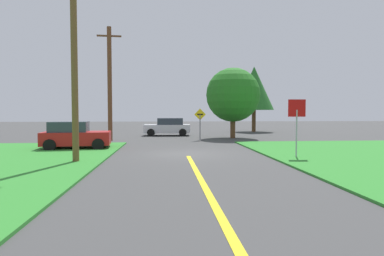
{
  "coord_description": "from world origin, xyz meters",
  "views": [
    {
      "loc": [
        -1.15,
        -17.17,
        2.17
      ],
      "look_at": [
        0.61,
        4.19,
        1.14
      ],
      "focal_mm": 31.0,
      "sensor_mm": 36.0,
      "label": 1
    }
  ],
  "objects_px": {
    "oak_tree_left": "(233,95)",
    "stop_sign": "(297,116)",
    "utility_pole_mid": "(110,83)",
    "direction_sign": "(200,121)",
    "parked_car_near_building": "(75,135)",
    "utility_pole_near": "(74,53)",
    "pine_tree_center": "(254,88)",
    "car_approaching_junction": "(168,127)"
  },
  "relations": [
    {
      "from": "oak_tree_left",
      "to": "stop_sign",
      "type": "bearing_deg",
      "value": -87.81
    },
    {
      "from": "utility_pole_mid",
      "to": "direction_sign",
      "type": "relative_size",
      "value": 3.5
    },
    {
      "from": "direction_sign",
      "to": "utility_pole_mid",
      "type": "bearing_deg",
      "value": -179.44
    },
    {
      "from": "stop_sign",
      "to": "direction_sign",
      "type": "distance_m",
      "value": 11.05
    },
    {
      "from": "parked_car_near_building",
      "to": "oak_tree_left",
      "type": "height_order",
      "value": "oak_tree_left"
    },
    {
      "from": "parked_car_near_building",
      "to": "utility_pole_mid",
      "type": "bearing_deg",
      "value": 72.77
    },
    {
      "from": "utility_pole_mid",
      "to": "oak_tree_left",
      "type": "height_order",
      "value": "utility_pole_mid"
    },
    {
      "from": "utility_pole_near",
      "to": "pine_tree_center",
      "type": "distance_m",
      "value": 25.42
    },
    {
      "from": "parked_car_near_building",
      "to": "pine_tree_center",
      "type": "relative_size",
      "value": 0.56
    },
    {
      "from": "parked_car_near_building",
      "to": "direction_sign",
      "type": "height_order",
      "value": "direction_sign"
    },
    {
      "from": "car_approaching_junction",
      "to": "utility_pole_near",
      "type": "bearing_deg",
      "value": 78.26
    },
    {
      "from": "stop_sign",
      "to": "pine_tree_center",
      "type": "height_order",
      "value": "pine_tree_center"
    },
    {
      "from": "stop_sign",
      "to": "utility_pole_near",
      "type": "xyz_separation_m",
      "value": [
        -9.95,
        -0.65,
        2.67
      ]
    },
    {
      "from": "car_approaching_junction",
      "to": "oak_tree_left",
      "type": "relative_size",
      "value": 0.73
    },
    {
      "from": "stop_sign",
      "to": "utility_pole_near",
      "type": "distance_m",
      "value": 10.33
    },
    {
      "from": "stop_sign",
      "to": "utility_pole_near",
      "type": "height_order",
      "value": "utility_pole_near"
    },
    {
      "from": "parked_car_near_building",
      "to": "oak_tree_left",
      "type": "relative_size",
      "value": 0.68
    },
    {
      "from": "stop_sign",
      "to": "parked_car_near_building",
      "type": "xyz_separation_m",
      "value": [
        -11.43,
        4.81,
        -1.16
      ]
    },
    {
      "from": "utility_pole_near",
      "to": "oak_tree_left",
      "type": "distance_m",
      "value": 16.13
    },
    {
      "from": "car_approaching_junction",
      "to": "pine_tree_center",
      "type": "xyz_separation_m",
      "value": [
        9.51,
        5.11,
        3.98
      ]
    },
    {
      "from": "car_approaching_junction",
      "to": "pine_tree_center",
      "type": "distance_m",
      "value": 11.51
    },
    {
      "from": "stop_sign",
      "to": "oak_tree_left",
      "type": "xyz_separation_m",
      "value": [
        -0.47,
        12.35,
        1.64
      ]
    },
    {
      "from": "car_approaching_junction",
      "to": "pine_tree_center",
      "type": "relative_size",
      "value": 0.6
    },
    {
      "from": "pine_tree_center",
      "to": "car_approaching_junction",
      "type": "bearing_deg",
      "value": -151.77
    },
    {
      "from": "car_approaching_junction",
      "to": "direction_sign",
      "type": "relative_size",
      "value": 1.75
    },
    {
      "from": "car_approaching_junction",
      "to": "utility_pole_near",
      "type": "relative_size",
      "value": 0.48
    },
    {
      "from": "parked_car_near_building",
      "to": "utility_pole_near",
      "type": "distance_m",
      "value": 6.84
    },
    {
      "from": "oak_tree_left",
      "to": "utility_pole_mid",
      "type": "bearing_deg",
      "value": -168.89
    },
    {
      "from": "utility_pole_mid",
      "to": "direction_sign",
      "type": "distance_m",
      "value": 7.43
    },
    {
      "from": "stop_sign",
      "to": "car_approaching_junction",
      "type": "bearing_deg",
      "value": -64.68
    },
    {
      "from": "parked_car_near_building",
      "to": "car_approaching_junction",
      "type": "xyz_separation_m",
      "value": [
        5.56,
        10.91,
        0.0
      ]
    },
    {
      "from": "pine_tree_center",
      "to": "utility_pole_near",
      "type": "bearing_deg",
      "value": -122.32
    },
    {
      "from": "direction_sign",
      "to": "pine_tree_center",
      "type": "relative_size",
      "value": 0.34
    },
    {
      "from": "utility_pole_mid",
      "to": "oak_tree_left",
      "type": "distance_m",
      "value": 10.04
    },
    {
      "from": "direction_sign",
      "to": "pine_tree_center",
      "type": "distance_m",
      "value": 12.95
    },
    {
      "from": "direction_sign",
      "to": "oak_tree_left",
      "type": "bearing_deg",
      "value": 32.1
    },
    {
      "from": "utility_pole_near",
      "to": "pine_tree_center",
      "type": "bearing_deg",
      "value": 57.68
    },
    {
      "from": "utility_pole_mid",
      "to": "direction_sign",
      "type": "bearing_deg",
      "value": 0.56
    },
    {
      "from": "utility_pole_mid",
      "to": "pine_tree_center",
      "type": "height_order",
      "value": "utility_pole_mid"
    },
    {
      "from": "car_approaching_junction",
      "to": "direction_sign",
      "type": "bearing_deg",
      "value": 117.18
    },
    {
      "from": "car_approaching_junction",
      "to": "pine_tree_center",
      "type": "bearing_deg",
      "value": -149.53
    },
    {
      "from": "parked_car_near_building",
      "to": "pine_tree_center",
      "type": "xyz_separation_m",
      "value": [
        15.07,
        16.02,
        3.98
      ]
    }
  ]
}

